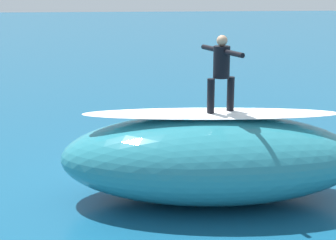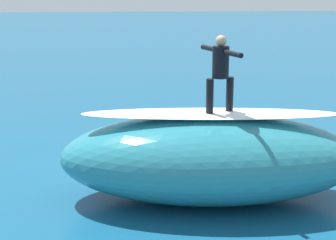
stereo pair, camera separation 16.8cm
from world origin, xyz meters
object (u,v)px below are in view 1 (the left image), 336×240
object	(u,v)px
surfer_riding	(221,68)
surfboard_paddling	(127,156)
surfboard_riding	(220,114)
surfer_paddling	(122,149)

from	to	relation	value
surfer_riding	surfboard_paddling	bearing A→B (deg)	-79.41
surfboard_riding	surfer_paddling	distance (m)	3.92
surfer_riding	surfboard_riding	bearing A→B (deg)	158.41
surfboard_riding	surfboard_paddling	distance (m)	3.89
surfboard_riding	surfer_riding	xyz separation A→B (m)	(0.00, 0.00, 0.92)
surfboard_paddling	surfer_paddling	xyz separation A→B (m)	(0.12, -0.06, 0.17)
surfboard_paddling	surfer_paddling	size ratio (longest dim) A/B	1.25
surfboard_riding	surfer_paddling	world-z (taller)	surfboard_riding
surfboard_paddling	surfer_paddling	world-z (taller)	surfer_paddling
surfboard_riding	surfboard_paddling	xyz separation A→B (m)	(1.84, -2.92, -1.79)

